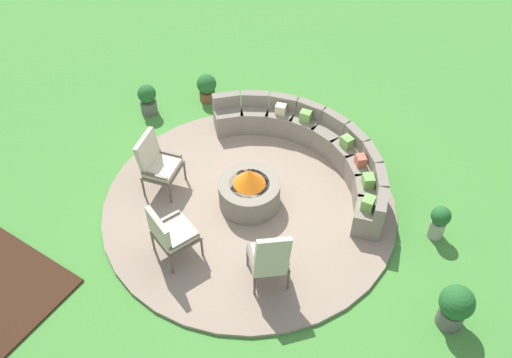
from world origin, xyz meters
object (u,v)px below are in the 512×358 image
object	(u,v)px
potted_plant_1	(148,99)
fire_pit	(249,191)
curved_stone_bench	(315,147)
potted_plant_0	(439,221)
potted_plant_2	(207,87)
potted_plant_3	(455,306)
lounge_chair_front_left	(157,162)
lounge_chair_back_left	(269,258)
lounge_chair_front_right	(170,233)

from	to	relation	value
potted_plant_1	fire_pit	bearing A→B (deg)	-18.49
curved_stone_bench	potted_plant_0	bearing A→B (deg)	-10.71
potted_plant_2	potted_plant_3	distance (m)	6.21
lounge_chair_front_left	lounge_chair_back_left	xyz separation A→B (m)	(2.55, -0.65, 0.01)
lounge_chair_back_left	potted_plant_2	world-z (taller)	lounge_chair_back_left
curved_stone_bench	potted_plant_2	bearing A→B (deg)	170.35
fire_pit	potted_plant_3	world-z (taller)	fire_pit
curved_stone_bench	potted_plant_3	bearing A→B (deg)	-30.64
lounge_chair_back_left	potted_plant_1	bearing A→B (deg)	108.26
fire_pit	lounge_chair_back_left	size ratio (longest dim) A/B	0.89
fire_pit	potted_plant_2	size ratio (longest dim) A/B	1.73
curved_stone_bench	lounge_chair_front_right	distance (m)	3.11
lounge_chair_front_left	potted_plant_1	world-z (taller)	lounge_chair_front_left
lounge_chair_back_left	potted_plant_0	size ratio (longest dim) A/B	1.81
curved_stone_bench	potted_plant_3	distance (m)	3.59
lounge_chair_front_left	potted_plant_0	xyz separation A→B (m)	(4.28, 1.53, -0.27)
lounge_chair_front_left	potted_plant_3	world-z (taller)	lounge_chair_front_left
potted_plant_1	potted_plant_3	distance (m)	6.64
lounge_chair_back_left	potted_plant_3	size ratio (longest dim) A/B	1.51
potted_plant_1	lounge_chair_back_left	bearing A→B (deg)	-27.67
lounge_chair_front_left	potted_plant_1	xyz separation A→B (m)	(-1.53, 1.49, -0.29)
potted_plant_0	potted_plant_1	xyz separation A→B (m)	(-5.81, -0.03, -0.02)
curved_stone_bench	potted_plant_1	distance (m)	3.44
lounge_chair_back_left	potted_plant_3	world-z (taller)	lounge_chair_back_left
curved_stone_bench	lounge_chair_front_right	world-z (taller)	lounge_chair_front_right
lounge_chair_front_left	potted_plant_1	distance (m)	2.16
potted_plant_0	lounge_chair_front_right	bearing A→B (deg)	-141.37
fire_pit	potted_plant_1	size ratio (longest dim) A/B	1.61
lounge_chair_front_right	potted_plant_1	world-z (taller)	lounge_chair_front_right
potted_plant_0	potted_plant_2	world-z (taller)	potted_plant_0
curved_stone_bench	lounge_chair_front_left	bearing A→B (deg)	-133.37
potted_plant_0	potted_plant_3	size ratio (longest dim) A/B	0.84
lounge_chair_front_right	potted_plant_1	bearing A→B (deg)	156.58
potted_plant_2	potted_plant_0	bearing A→B (deg)	-10.15
fire_pit	potted_plant_2	bearing A→B (deg)	139.51
fire_pit	lounge_chair_front_right	distance (m)	1.57
lounge_chair_back_left	potted_plant_1	world-z (taller)	lounge_chair_back_left
potted_plant_3	fire_pit	bearing A→B (deg)	174.50
potted_plant_3	curved_stone_bench	bearing A→B (deg)	149.36
lounge_chair_back_left	potted_plant_0	world-z (taller)	lounge_chair_back_left
potted_plant_0	lounge_chair_front_left	bearing A→B (deg)	-160.36
lounge_chair_front_left	potted_plant_2	size ratio (longest dim) A/B	1.81
potted_plant_1	potted_plant_2	world-z (taller)	potted_plant_1
potted_plant_1	potted_plant_0	bearing A→B (deg)	0.33
lounge_chair_front_left	potted_plant_1	size ratio (longest dim) A/B	1.69
curved_stone_bench	potted_plant_2	world-z (taller)	curved_stone_bench
fire_pit	potted_plant_3	xyz separation A→B (m)	(3.49, -0.34, 0.06)
lounge_chair_front_left	potted_plant_0	bearing A→B (deg)	95.88
potted_plant_0	fire_pit	bearing A→B (deg)	-159.60
lounge_chair_front_left	lounge_chair_back_left	distance (m)	2.63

